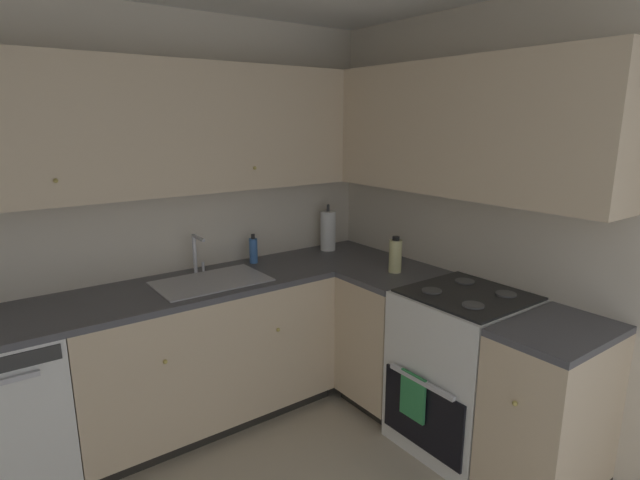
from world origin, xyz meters
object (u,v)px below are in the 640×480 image
object	(u,v)px
oven_range	(463,369)
paper_towel_roll	(328,231)
soap_bottle	(253,250)
oil_bottle	(395,256)

from	to	relation	value
oven_range	paper_towel_roll	size ratio (longest dim) A/B	3.03
oven_range	soap_bottle	distance (m)	1.50
soap_bottle	oil_bottle	world-z (taller)	oil_bottle
oven_range	soap_bottle	world-z (taller)	soap_bottle
soap_bottle	oil_bottle	bearing A→B (deg)	-49.05
oven_range	paper_towel_roll	world-z (taller)	paper_towel_roll
oven_range	oil_bottle	bearing A→B (deg)	91.93
oven_range	soap_bottle	xyz separation A→B (m)	(-0.63, 1.25, 0.53)
paper_towel_roll	oil_bottle	distance (m)	0.69
oven_range	paper_towel_roll	bearing A→B (deg)	91.14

